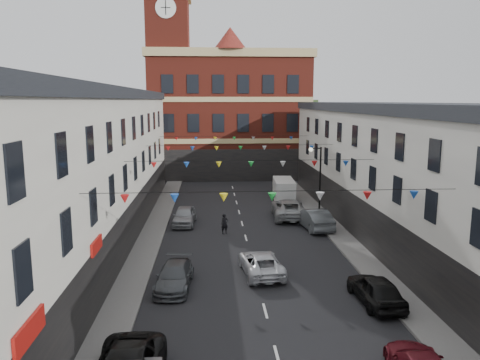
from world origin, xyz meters
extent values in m
plane|color=black|center=(0.00, 0.00, 0.00)|extent=(160.00, 160.00, 0.00)
cube|color=#605E5B|center=(-6.90, 2.00, 0.07)|extent=(1.80, 64.00, 0.15)
cube|color=#605E5B|center=(6.90, 2.00, 0.07)|extent=(1.80, 64.00, 0.15)
cube|color=beige|center=(-11.80, 1.00, 5.00)|extent=(8.00, 56.00, 10.00)
cube|color=black|center=(-11.80, 1.00, 10.35)|extent=(8.40, 56.00, 0.70)
cube|color=black|center=(-7.75, 1.00, 1.60)|extent=(0.12, 56.00, 3.20)
cube|color=silver|center=(11.80, 1.00, 4.50)|extent=(8.00, 56.00, 9.00)
cube|color=black|center=(11.80, 1.00, 9.35)|extent=(8.40, 56.00, 0.70)
cube|color=black|center=(7.75, 1.00, 1.60)|extent=(0.12, 56.00, 3.20)
cube|color=maroon|center=(0.00, 38.00, 7.50)|extent=(20.00, 12.00, 15.00)
cube|color=tan|center=(0.00, 38.00, 15.50)|extent=(20.60, 12.60, 1.00)
cone|color=maroon|center=(0.00, 33.00, 17.20)|extent=(4.00, 4.00, 2.60)
cube|color=maroon|center=(-7.50, 35.00, 12.00)|extent=(5.00, 5.00, 24.00)
cylinder|color=white|center=(-7.50, 32.45, 20.50)|extent=(2.40, 0.12, 2.40)
cube|color=#2B4520|center=(-4.00, 62.00, 5.00)|extent=(40.00, 14.00, 10.00)
cylinder|color=black|center=(6.80, 14.00, 3.00)|extent=(0.14, 0.14, 6.00)
cylinder|color=black|center=(6.40, 14.00, 5.90)|extent=(0.90, 0.10, 0.10)
sphere|color=beige|center=(5.95, 14.00, 5.80)|extent=(0.36, 0.36, 0.36)
imported|color=#464A4F|center=(-4.51, -0.91, 0.64)|extent=(2.10, 4.51, 1.28)
imported|color=#95979D|center=(-4.66, 12.06, 0.72)|extent=(1.98, 4.34, 1.44)
imported|color=black|center=(5.50, -3.55, 0.73)|extent=(1.99, 4.38, 1.46)
imported|color=#54585C|center=(5.50, 10.17, 0.81)|extent=(2.31, 5.07, 1.61)
imported|color=#989B9D|center=(4.09, 13.69, 0.81)|extent=(2.98, 5.96, 1.62)
imported|color=silver|center=(0.33, 0.82, 0.64)|extent=(2.56, 4.80, 1.28)
cube|color=silver|center=(4.73, 20.45, 1.08)|extent=(2.17, 4.97, 2.15)
imported|color=black|center=(-1.51, 9.21, 0.76)|extent=(0.63, 0.51, 1.52)
camera|label=1|loc=(-2.54, -24.74, 9.89)|focal=35.00mm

